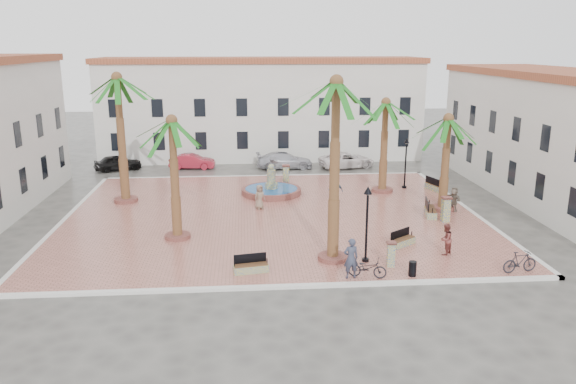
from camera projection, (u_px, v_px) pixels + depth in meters
name	position (u px, v px, depth m)	size (l,w,h in m)	color
ground	(272.00, 216.00, 36.01)	(120.00, 120.00, 0.00)	#56544F
plaza	(272.00, 215.00, 36.00)	(26.00, 22.00, 0.15)	#B96C5D
kerb_n	(266.00, 176.00, 46.60)	(26.30, 0.30, 0.16)	silver
kerb_s	(285.00, 287.00, 25.39)	(26.30, 0.30, 0.16)	silver
kerb_e	(469.00, 211.00, 36.99)	(0.30, 22.30, 0.16)	silver
kerb_w	(65.00, 220.00, 35.00)	(0.30, 22.30, 0.16)	silver
building_north	(261.00, 108.00, 54.07)	(30.40, 7.40, 9.50)	silver
building_east	(562.00, 138.00, 38.31)	(7.40, 26.40, 9.00)	silver
fountain	(271.00, 190.00, 40.77)	(4.31, 4.31, 2.23)	brown
palm_nw	(118.00, 91.00, 36.98)	(5.26, 5.26, 8.83)	brown
palm_sw	(172.00, 135.00, 30.10)	(4.68, 4.68, 6.95)	brown
palm_s	(336.00, 101.00, 26.39)	(4.91, 4.91, 9.21)	brown
palm_e	(448.00, 131.00, 35.62)	(4.99, 4.99, 6.36)	brown
palm_ne	(385.00, 114.00, 40.05)	(5.05, 5.05, 6.91)	brown
bench_s	(251.00, 267.00, 26.76)	(1.73, 0.80, 0.88)	gray
bench_se	(402.00, 241.00, 30.34)	(1.62, 1.37, 0.86)	gray
bench_e	(430.00, 211.00, 35.61)	(1.00, 2.05, 1.04)	gray
bench_ne	(435.00, 187.00, 41.77)	(1.08, 1.95, 0.98)	gray
lamppost_s	(367.00, 211.00, 27.51)	(0.42, 0.42, 3.89)	black
lamppost_e	(406.00, 154.00, 41.86)	(0.42, 0.42, 3.82)	black
bollard_se	(391.00, 254.00, 27.37)	(0.50, 0.50, 1.27)	gray
bollard_n	(286.00, 175.00, 43.27)	(0.56, 0.56, 1.57)	gray
bollard_e	(446.00, 209.00, 34.31)	(0.58, 0.58, 1.56)	gray
litter_bin	(413.00, 269.00, 26.32)	(0.37, 0.37, 0.72)	black
cyclist_a	(351.00, 258.00, 25.94)	(0.71, 0.47, 1.95)	#35394D
bicycle_a	(367.00, 268.00, 26.13)	(0.63, 1.80, 0.94)	black
cyclist_b	(446.00, 239.00, 28.91)	(0.80, 0.63, 1.65)	brown
bicycle_b	(520.00, 262.00, 26.68)	(0.50, 1.77, 1.06)	black
pedestrian_fountain_a	(260.00, 197.00, 36.95)	(0.80, 0.52, 1.63)	#856C58
pedestrian_fountain_b	(336.00, 191.00, 38.26)	(1.04, 0.43, 1.77)	#2F4459
pedestrian_north	(273.00, 167.00, 45.83)	(1.08, 0.62, 1.67)	#515156
pedestrian_east	(454.00, 199.00, 36.52)	(1.48, 0.47, 1.59)	#746658
car_black	(118.00, 163.00, 48.98)	(1.61, 4.00, 1.36)	black
car_red	(192.00, 161.00, 49.62)	(1.38, 3.97, 1.31)	#A72033
car_silver	(284.00, 160.00, 49.72)	(2.01, 4.95, 1.44)	#B8B8C1
car_white	(347.00, 160.00, 50.02)	(2.28, 4.95, 1.38)	white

